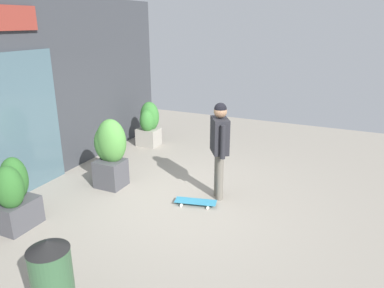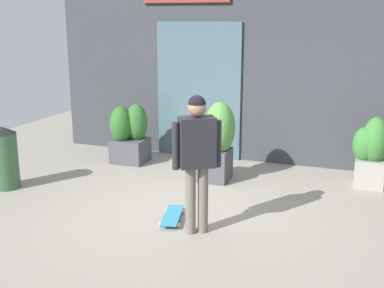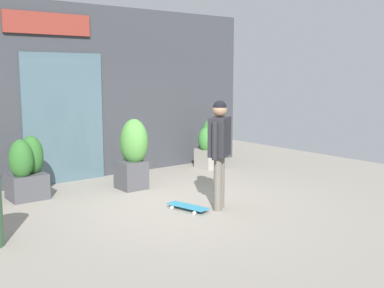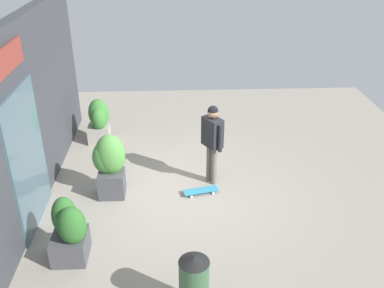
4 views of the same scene
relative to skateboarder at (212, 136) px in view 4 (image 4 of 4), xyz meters
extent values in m
plane|color=gray|center=(-0.31, 0.56, -1.09)|extent=(12.00, 12.00, 0.00)
cube|color=#383A3F|center=(-0.31, 3.52, 0.69)|extent=(7.49, 0.25, 3.57)
cube|color=#47606B|center=(-1.16, 3.38, 0.20)|extent=(1.67, 0.06, 2.58)
cube|color=maroon|center=(-1.41, 3.36, 2.03)|extent=(1.70, 0.05, 0.41)
cylinder|color=#666056|center=(-0.07, -0.04, -0.65)|extent=(0.13, 0.13, 0.88)
cylinder|color=#666056|center=(0.07, 0.04, -0.65)|extent=(0.13, 0.13, 0.88)
cube|color=#232328|center=(0.00, 0.00, 0.10)|extent=(0.51, 0.45, 0.62)
cylinder|color=#232328|center=(-0.22, -0.14, 0.06)|extent=(0.09, 0.09, 0.59)
cylinder|color=#232328|center=(0.22, 0.14, 0.06)|extent=(0.09, 0.09, 0.59)
sphere|color=#997051|center=(0.00, 0.00, 0.53)|extent=(0.23, 0.23, 0.23)
sphere|color=black|center=(0.00, 0.00, 0.57)|extent=(0.22, 0.22, 0.22)
cube|color=teal|center=(-0.44, 0.26, -1.02)|extent=(0.38, 0.76, 0.02)
cylinder|color=silver|center=(-0.61, 0.46, -1.06)|extent=(0.04, 0.06, 0.05)
cylinder|color=silver|center=(-0.38, 0.51, -1.06)|extent=(0.04, 0.06, 0.05)
cylinder|color=silver|center=(-0.51, 0.01, -1.06)|extent=(0.04, 0.06, 0.05)
cylinder|color=silver|center=(-0.27, 0.06, -1.06)|extent=(0.04, 0.06, 0.05)
cube|color=gray|center=(2.03, 2.68, -0.87)|extent=(0.46, 0.53, 0.45)
ellipsoid|color=#387A33|center=(1.92, 2.64, -0.40)|extent=(0.39, 0.38, 0.57)
ellipsoid|color=#387A33|center=(2.07, 2.65, -0.32)|extent=(0.42, 0.50, 0.75)
cube|color=#47474C|center=(-2.23, 2.55, -0.87)|extent=(0.62, 0.56, 0.45)
ellipsoid|color=#2D6628|center=(-2.35, 2.44, -0.35)|extent=(0.40, 0.46, 0.68)
ellipsoid|color=#2D6628|center=(-2.12, 2.60, -0.34)|extent=(0.41, 0.41, 0.71)
cube|color=#47474C|center=(-0.41, 2.07, -0.82)|extent=(0.48, 0.52, 0.53)
ellipsoid|color=#4C8C3D|center=(-0.35, 2.13, -0.24)|extent=(0.42, 0.58, 0.73)
ellipsoid|color=#4C8C3D|center=(-0.34, 2.06, -0.19)|extent=(0.50, 0.59, 0.87)
cylinder|color=#335938|center=(-3.44, 0.56, -0.64)|extent=(0.43, 0.43, 0.90)
cone|color=black|center=(-3.44, 0.56, -0.14)|extent=(0.43, 0.43, 0.11)
camera|label=1|loc=(-5.66, -2.02, 1.98)|focal=33.84mm
camera|label=2|loc=(1.95, -5.53, 1.59)|focal=46.44mm
camera|label=3|loc=(-4.93, -5.60, 1.10)|focal=44.27mm
camera|label=4|loc=(-7.89, 0.81, 3.93)|focal=40.29mm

